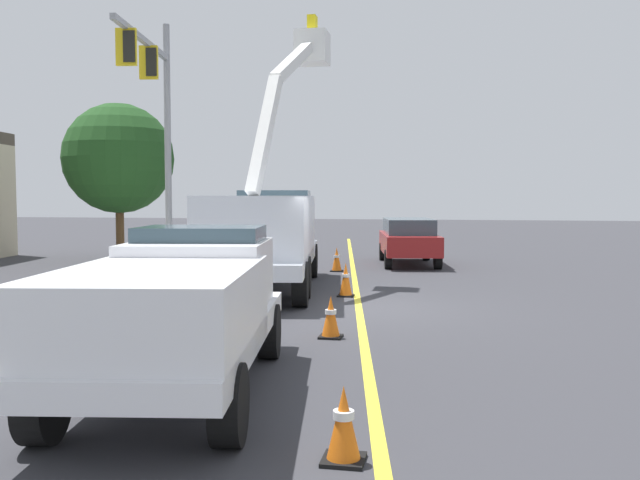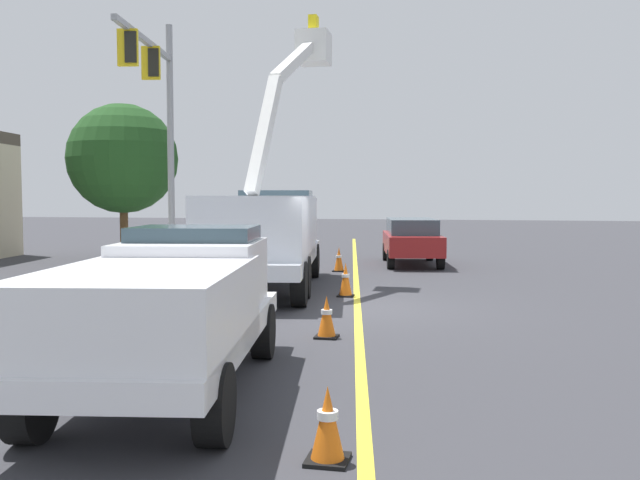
{
  "view_description": "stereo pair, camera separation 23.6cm",
  "coord_description": "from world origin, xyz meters",
  "px_view_note": "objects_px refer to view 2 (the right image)",
  "views": [
    {
      "loc": [
        -14.94,
        -2.03,
        2.49
      ],
      "look_at": [
        1.87,
        1.25,
        1.4
      ],
      "focal_mm": 37.94,
      "sensor_mm": 36.0,
      "label": 1
    },
    {
      "loc": [
        -14.89,
        -2.26,
        2.49
      ],
      "look_at": [
        1.87,
        1.25,
        1.4
      ],
      "focal_mm": 37.94,
      "sensor_mm": 36.0,
      "label": 2
    }
  ],
  "objects_px": {
    "traffic_cone_mid_front": "(327,317)",
    "traffic_cone_mid_rear": "(346,280)",
    "passing_minivan": "(411,238)",
    "traffic_signal_mast": "(158,104)",
    "utility_bucket_truck": "(267,229)",
    "traffic_cone_leading": "(328,425)",
    "traffic_cone_trailing": "(339,260)",
    "service_pickup_truck": "(169,306)"
  },
  "relations": [
    {
      "from": "utility_bucket_truck",
      "to": "traffic_signal_mast",
      "type": "relative_size",
      "value": 1.03
    },
    {
      "from": "traffic_cone_mid_front",
      "to": "traffic_cone_mid_rear",
      "type": "bearing_deg",
      "value": 5.81
    },
    {
      "from": "utility_bucket_truck",
      "to": "traffic_signal_mast",
      "type": "bearing_deg",
      "value": 60.45
    },
    {
      "from": "traffic_cone_mid_front",
      "to": "traffic_signal_mast",
      "type": "xyz_separation_m",
      "value": [
        8.35,
        7.07,
        5.03
      ]
    },
    {
      "from": "traffic_cone_trailing",
      "to": "utility_bucket_truck",
      "type": "bearing_deg",
      "value": 166.02
    },
    {
      "from": "utility_bucket_truck",
      "to": "passing_minivan",
      "type": "bearing_deg",
      "value": -24.07
    },
    {
      "from": "passing_minivan",
      "to": "traffic_signal_mast",
      "type": "height_order",
      "value": "traffic_signal_mast"
    },
    {
      "from": "utility_bucket_truck",
      "to": "service_pickup_truck",
      "type": "xyz_separation_m",
      "value": [
        -9.63,
        -1.52,
        -0.51
      ]
    },
    {
      "from": "service_pickup_truck",
      "to": "traffic_signal_mast",
      "type": "bearing_deg",
      "value": 25.61
    },
    {
      "from": "utility_bucket_truck",
      "to": "traffic_cone_mid_front",
      "type": "xyz_separation_m",
      "value": [
        -5.94,
        -2.83,
        -1.26
      ]
    },
    {
      "from": "traffic_cone_mid_rear",
      "to": "traffic_signal_mast",
      "type": "distance_m",
      "value": 8.9
    },
    {
      "from": "service_pickup_truck",
      "to": "traffic_cone_mid_front",
      "type": "relative_size",
      "value": 7.84
    },
    {
      "from": "traffic_signal_mast",
      "to": "traffic_cone_trailing",
      "type": "bearing_deg",
      "value": -67.87
    },
    {
      "from": "traffic_cone_leading",
      "to": "traffic_signal_mast",
      "type": "bearing_deg",
      "value": 30.55
    },
    {
      "from": "passing_minivan",
      "to": "traffic_cone_mid_rear",
      "type": "xyz_separation_m",
      "value": [
        -8.46,
        1.02,
        -0.55
      ]
    },
    {
      "from": "utility_bucket_truck",
      "to": "passing_minivan",
      "type": "height_order",
      "value": "utility_bucket_truck"
    },
    {
      "from": "service_pickup_truck",
      "to": "traffic_cone_mid_rear",
      "type": "distance_m",
      "value": 8.72
    },
    {
      "from": "service_pickup_truck",
      "to": "traffic_cone_leading",
      "type": "height_order",
      "value": "service_pickup_truck"
    },
    {
      "from": "passing_minivan",
      "to": "traffic_signal_mast",
      "type": "xyz_separation_m",
      "value": [
        -5.08,
        7.59,
        4.42
      ]
    },
    {
      "from": "service_pickup_truck",
      "to": "passing_minivan",
      "type": "relative_size",
      "value": 1.16
    },
    {
      "from": "traffic_signal_mast",
      "to": "traffic_cone_mid_front",
      "type": "bearing_deg",
      "value": -139.74
    },
    {
      "from": "traffic_cone_trailing",
      "to": "traffic_signal_mast",
      "type": "distance_m",
      "value": 7.67
    },
    {
      "from": "service_pickup_truck",
      "to": "traffic_cone_leading",
      "type": "distance_m",
      "value": 3.11
    },
    {
      "from": "traffic_cone_mid_rear",
      "to": "traffic_signal_mast",
      "type": "xyz_separation_m",
      "value": [
        3.38,
        6.56,
        4.98
      ]
    },
    {
      "from": "service_pickup_truck",
      "to": "traffic_cone_mid_front",
      "type": "distance_m",
      "value": 3.98
    },
    {
      "from": "utility_bucket_truck",
      "to": "traffic_cone_trailing",
      "type": "height_order",
      "value": "utility_bucket_truck"
    },
    {
      "from": "service_pickup_truck",
      "to": "traffic_signal_mast",
      "type": "relative_size",
      "value": 0.71
    },
    {
      "from": "utility_bucket_truck",
      "to": "traffic_cone_mid_front",
      "type": "relative_size",
      "value": 11.36
    },
    {
      "from": "traffic_cone_leading",
      "to": "traffic_cone_trailing",
      "type": "xyz_separation_m",
      "value": [
        16.05,
        2.79,
        0.04
      ]
    },
    {
      "from": "traffic_cone_trailing",
      "to": "traffic_cone_mid_rear",
      "type": "bearing_deg",
      "value": -168.09
    },
    {
      "from": "traffic_cone_mid_front",
      "to": "traffic_signal_mast",
      "type": "height_order",
      "value": "traffic_signal_mast"
    },
    {
      "from": "service_pickup_truck",
      "to": "traffic_cone_leading",
      "type": "bearing_deg",
      "value": -127.05
    },
    {
      "from": "traffic_cone_leading",
      "to": "traffic_cone_mid_front",
      "type": "height_order",
      "value": "traffic_cone_mid_front"
    },
    {
      "from": "traffic_cone_mid_front",
      "to": "traffic_cone_trailing",
      "type": "relative_size",
      "value": 0.92
    },
    {
      "from": "utility_bucket_truck",
      "to": "traffic_cone_leading",
      "type": "bearing_deg",
      "value": -161.04
    },
    {
      "from": "traffic_cone_mid_front",
      "to": "traffic_cone_mid_rear",
      "type": "relative_size",
      "value": 0.88
    },
    {
      "from": "traffic_cone_leading",
      "to": "traffic_cone_mid_front",
      "type": "relative_size",
      "value": 0.97
    },
    {
      "from": "traffic_cone_leading",
      "to": "traffic_signal_mast",
      "type": "relative_size",
      "value": 0.09
    },
    {
      "from": "utility_bucket_truck",
      "to": "service_pickup_truck",
      "type": "distance_m",
      "value": 9.76
    },
    {
      "from": "utility_bucket_truck",
      "to": "passing_minivan",
      "type": "distance_m",
      "value": 8.23
    },
    {
      "from": "traffic_cone_mid_rear",
      "to": "traffic_cone_trailing",
      "type": "distance_m",
      "value": 5.69
    },
    {
      "from": "service_pickup_truck",
      "to": "traffic_cone_leading",
      "type": "xyz_separation_m",
      "value": [
        -1.82,
        -2.41,
        -0.76
      ]
    }
  ]
}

